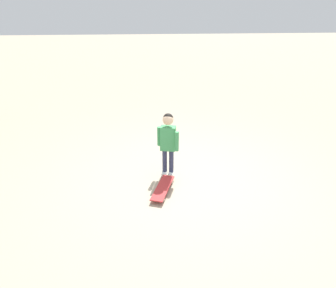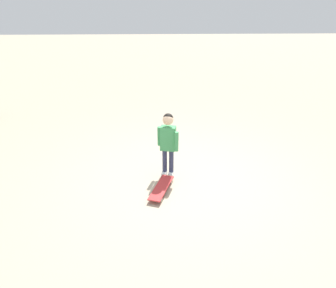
{
  "view_description": "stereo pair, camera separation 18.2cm",
  "coord_description": "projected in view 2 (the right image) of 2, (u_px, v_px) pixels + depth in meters",
  "views": [
    {
      "loc": [
        0.7,
        4.23,
        2.62
      ],
      "look_at": [
        0.33,
        -0.24,
        0.55
      ],
      "focal_mm": 32.98,
      "sensor_mm": 36.0,
      "label": 1
    },
    {
      "loc": [
        0.52,
        4.24,
        2.62
      ],
      "look_at": [
        0.33,
        -0.24,
        0.55
      ],
      "focal_mm": 32.98,
      "sensor_mm": 36.0,
      "label": 2
    }
  ],
  "objects": [
    {
      "name": "skateboard",
      "position": [
        161.0,
        188.0,
        4.66
      ],
      "size": [
        0.42,
        0.75,
        0.07
      ],
      "color": "#B22D2D",
      "rests_on": "ground"
    },
    {
      "name": "child_person",
      "position": [
        168.0,
        138.0,
        4.89
      ],
      "size": [
        0.32,
        0.29,
        1.06
      ],
      "color": "#2D3351",
      "rests_on": "ground"
    },
    {
      "name": "ground_plane",
      "position": [
        189.0,
        181.0,
        4.96
      ],
      "size": [
        50.0,
        50.0,
        0.0
      ],
      "primitive_type": "plane",
      "color": "tan"
    }
  ]
}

